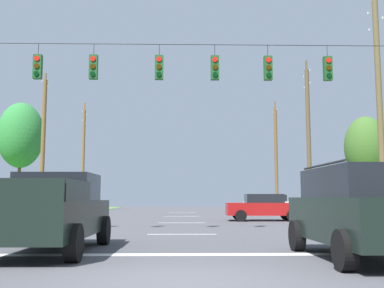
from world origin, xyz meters
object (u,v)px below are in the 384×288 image
at_px(suv_black, 361,210).
at_px(pickup_truck, 52,212).
at_px(distant_car_oncoming, 264,207).
at_px(tree_roadside_far_right, 366,148).
at_px(utility_pole_far_right, 309,138).
at_px(utility_pole_distant_left, 83,156).
at_px(overhead_signal_span, 181,113).
at_px(utility_pole_mid_right, 379,104).
at_px(distant_car_far_parked, 272,205).
at_px(utility_pole_near_left, 276,157).
at_px(distant_car_crossing_white, 29,207).
at_px(tree_roadside_left, 21,135).
at_px(utility_pole_distant_right, 43,145).

bearing_deg(suv_black, pickup_truck, 167.43).
bearing_deg(distant_car_oncoming, tree_roadside_far_right, 40.12).
height_order(utility_pole_far_right, utility_pole_distant_left, utility_pole_far_right).
height_order(overhead_signal_span, utility_pole_mid_right, utility_pole_mid_right).
bearing_deg(utility_pole_far_right, distant_car_far_parked, 150.17).
xyz_separation_m(distant_car_far_parked, utility_pole_near_left, (2.61, 10.69, 4.51)).
distance_m(distant_car_crossing_white, utility_pole_mid_right, 18.93).
relative_size(utility_pole_mid_right, utility_pole_far_right, 1.00).
xyz_separation_m(utility_pole_near_left, utility_pole_distant_left, (-19.22, 0.01, 0.06)).
distance_m(pickup_truck, tree_roadside_far_right, 28.76).
distance_m(distant_car_far_parked, tree_roadside_far_right, 8.31).
relative_size(suv_black, utility_pole_far_right, 0.42).
distance_m(distant_car_oncoming, tree_roadside_left, 20.07).
xyz_separation_m(distant_car_crossing_white, tree_roadside_far_right, (22.24, 8.70, 4.27)).
height_order(utility_pole_far_right, utility_pole_near_left, utility_pole_far_right).
xyz_separation_m(utility_pole_near_left, tree_roadside_far_right, (4.46, -11.58, -0.24)).
bearing_deg(distant_car_oncoming, suv_black, -92.83).
xyz_separation_m(distant_car_oncoming, utility_pole_far_right, (4.68, 7.16, 4.90)).
distance_m(distant_car_oncoming, utility_pole_distant_right, 16.44).
xyz_separation_m(utility_pole_far_right, utility_pole_distant_left, (-19.17, 12.16, -0.33)).
bearing_deg(utility_pole_distant_right, tree_roadside_left, 133.01).
xyz_separation_m(overhead_signal_span, pickup_truck, (-3.18, -5.91, -3.59)).
bearing_deg(utility_pole_distant_right, distant_car_far_parked, 8.05).
bearing_deg(pickup_truck, distant_car_crossing_white, 109.99).
relative_size(suv_black, distant_car_crossing_white, 1.09).
xyz_separation_m(utility_pole_mid_right, tree_roadside_left, (-21.88, 14.08, 0.30)).
height_order(distant_car_oncoming, utility_pole_near_left, utility_pole_near_left).
bearing_deg(overhead_signal_span, distant_car_oncoming, 62.35).
xyz_separation_m(overhead_signal_span, utility_pole_far_right, (9.44, 16.24, 1.14)).
bearing_deg(distant_car_crossing_white, suv_black, -51.95).
distance_m(utility_pole_near_left, tree_roadside_far_right, 12.41).
distance_m(overhead_signal_span, suv_black, 9.16).
xyz_separation_m(overhead_signal_span, utility_pole_distant_right, (-9.84, 15.35, 0.47)).
height_order(distant_car_crossing_white, tree_roadside_left, tree_roadside_left).
distance_m(distant_car_far_parked, utility_pole_far_right, 5.72).
bearing_deg(pickup_truck, utility_pole_distant_right, 107.38).
relative_size(utility_pole_mid_right, utility_pole_distant_right, 1.13).
xyz_separation_m(pickup_truck, utility_pole_far_right, (12.62, 22.16, 4.73)).
bearing_deg(utility_pole_distant_right, overhead_signal_span, -57.35).
relative_size(distant_car_far_parked, utility_pole_mid_right, 0.38).
height_order(distant_car_crossing_white, tree_roadside_far_right, tree_roadside_far_right).
distance_m(distant_car_far_parked, tree_roadside_left, 19.98).
distance_m(pickup_truck, utility_pole_mid_right, 16.79).
bearing_deg(utility_pole_far_right, tree_roadside_far_right, 7.32).
height_order(suv_black, utility_pole_distant_right, utility_pole_distant_right).
height_order(utility_pole_far_right, utility_pole_distant_right, utility_pole_far_right).
bearing_deg(tree_roadside_far_right, distant_car_oncoming, -139.88).
bearing_deg(utility_pole_near_left, tree_roadside_left, -154.73).
height_order(distant_car_far_parked, utility_pole_near_left, utility_pole_near_left).
relative_size(utility_pole_near_left, tree_roadside_far_right, 1.48).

